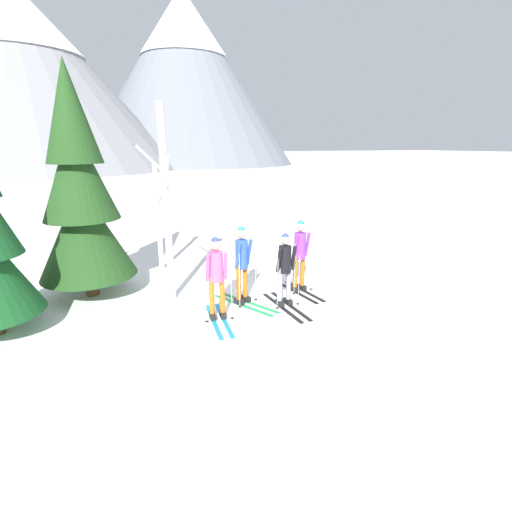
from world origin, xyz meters
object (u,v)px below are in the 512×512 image
Objects in this scene: skier_in_pink at (217,275)px; skier_in_black at (285,267)px; skier_in_blue at (242,262)px; birch_tree_tall at (159,216)px; pine_tree_near at (80,195)px; skier_in_purple at (300,253)px; birch_tree_slender at (166,205)px.

skier_in_black is (1.61, 0.12, -0.06)m from skier_in_pink.
skier_in_blue is at bearing 37.68° from skier_in_pink.
skier_in_pink is at bearing -80.56° from birch_tree_tall.
pine_tree_near reaches higher than skier_in_blue.
skier_in_pink is 0.95m from skier_in_blue.
skier_in_blue is at bearing 151.64° from skier_in_black.
skier_in_pink is 3.77m from pine_tree_near.
pine_tree_near is 2.51m from birch_tree_tall.
skier_in_pink is at bearing -175.58° from skier_in_black.
skier_in_purple is at bearing -45.76° from birch_tree_tall.
skier_in_purple is 0.60× the size of birch_tree_tall.
pine_tree_near is (-2.51, 2.41, 1.45)m from skier_in_pink.
birch_tree_slender is at bearing -28.11° from pine_tree_near.
skier_in_black is 4.95m from pine_tree_near.
skier_in_blue is 1.01× the size of skier_in_purple.
pine_tree_near is 2.04m from birch_tree_slender.
birch_tree_slender reaches higher than skier_in_pink.
skier_in_blue is 1.03× the size of skier_in_black.
birch_tree_tall is at bearing 37.15° from pine_tree_near.
birch_tree_slender is at bearing 116.43° from skier_in_pink.
birch_tree_slender reaches higher than birch_tree_tall.
birch_tree_tall is at bearing 121.16° from skier_in_black.
skier_in_purple reaches higher than skier_in_pink.
skier_in_black is at bearing -29.76° from birch_tree_slender.
birch_tree_slender is (-0.09, -2.38, 0.67)m from birch_tree_tall.
birch_tree_slender reaches higher than skier_in_blue.
skier_in_black is 0.99m from skier_in_purple.
birch_tree_tall is (-2.24, 3.71, 0.65)m from skier_in_black.
birch_tree_tall is at bearing 113.19° from skier_in_blue.
skier_in_blue reaches higher than skier_in_pink.
birch_tree_tall reaches higher than skier_in_purple.
pine_tree_near is at bearing 150.77° from skier_in_blue.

